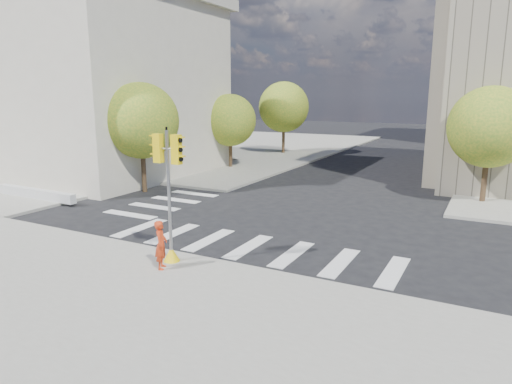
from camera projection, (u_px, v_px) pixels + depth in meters
ground at (274, 233)px, 19.06m from camera, size 160.00×160.00×0.00m
sidewalk_near at (46, 368)px, 9.53m from camera, size 30.00×14.00×0.15m
sidewalk_far_left at (213, 146)px, 50.67m from camera, size 28.00×40.00×0.15m
classical_building at (78, 84)px, 33.77m from camera, size 19.00×15.00×12.70m
tree_lw_near at (141, 121)px, 26.44m from camera, size 4.40×4.40×6.41m
tree_lw_mid at (230, 120)px, 35.18m from camera, size 4.00×4.00×5.77m
tree_lw_far at (284, 107)px, 43.67m from camera, size 4.80×4.80×6.95m
tree_re_near at (490, 127)px, 23.44m from camera, size 4.20×4.20×6.16m
tree_re_mid at (494, 113)px, 33.76m from camera, size 4.60×4.60×6.66m
tree_re_far at (495, 114)px, 44.24m from camera, size 4.00×4.00×5.88m
lamp_near at (502, 114)px, 26.56m from camera, size 0.35×0.18×8.11m
lamp_far at (502, 108)px, 38.67m from camera, size 0.35×0.18×8.11m
traffic_signal at (170, 206)px, 15.10m from camera, size 1.07×0.56×4.53m
photographer at (161, 245)px, 14.67m from camera, size 0.61×0.70×1.60m
planter_wall at (36, 193)px, 24.92m from camera, size 6.01×0.50×0.50m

